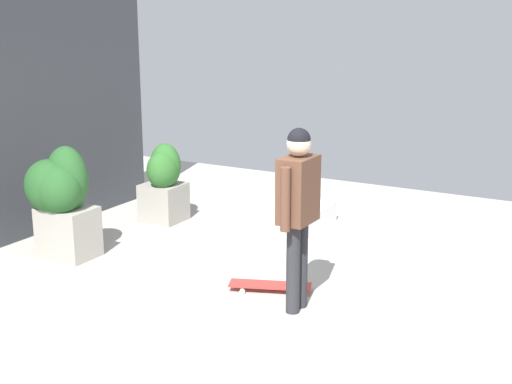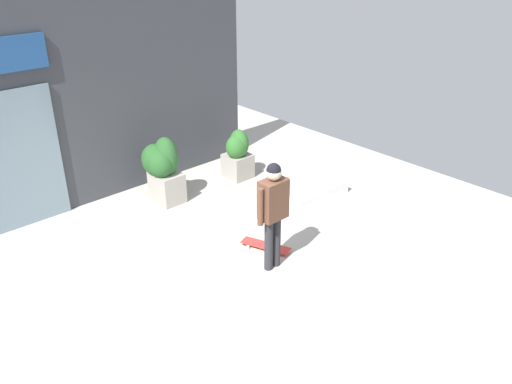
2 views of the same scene
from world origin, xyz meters
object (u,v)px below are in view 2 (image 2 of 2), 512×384
object	(u,v)px
skateboarder	(273,206)
skateboard	(266,246)
planter_box_right	(162,167)
planter_box_left	(238,154)

from	to	relation	value
skateboarder	skateboard	size ratio (longest dim) A/B	2.05
planter_box_right	skateboard	bearing A→B (deg)	-84.17
skateboarder	planter_box_left	world-z (taller)	skateboarder
planter_box_left	skateboarder	bearing A→B (deg)	-121.68
skateboard	planter_box_left	xyz separation A→B (m)	(1.46, 2.38, 0.48)
planter_box_right	skateboarder	bearing A→B (deg)	-90.14
skateboarder	planter_box_right	distance (m)	2.98
skateboarder	planter_box_left	size ratio (longest dim) A/B	1.64
skateboarder	planter_box_left	bearing A→B (deg)	-31.06
planter_box_left	planter_box_right	distance (m)	1.74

